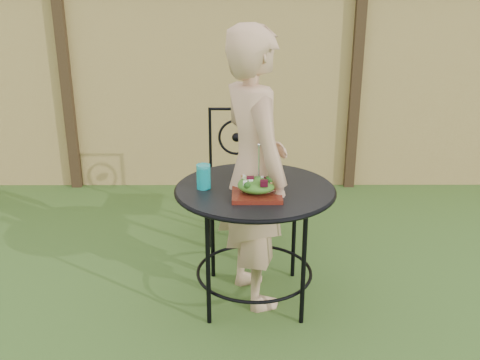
{
  "coord_description": "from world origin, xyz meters",
  "views": [
    {
      "loc": [
        0.24,
        -2.66,
        1.8
      ],
      "look_at": [
        0.25,
        0.24,
        0.75
      ],
      "focal_mm": 40.0,
      "sensor_mm": 36.0,
      "label": 1
    }
  ],
  "objects_px": {
    "diner": "(254,170)",
    "salad_plate": "(257,194)",
    "patio_table": "(255,210)",
    "patio_chair": "(236,171)"
  },
  "relations": [
    {
      "from": "diner",
      "to": "salad_plate",
      "type": "distance_m",
      "value": 0.19
    },
    {
      "from": "patio_table",
      "to": "diner",
      "type": "xyz_separation_m",
      "value": [
        -0.0,
        0.04,
        0.23
      ]
    },
    {
      "from": "diner",
      "to": "salad_plate",
      "type": "bearing_deg",
      "value": 161.38
    },
    {
      "from": "patio_chair",
      "to": "salad_plate",
      "type": "xyz_separation_m",
      "value": [
        0.12,
        -1.07,
        0.23
      ]
    },
    {
      "from": "patio_table",
      "to": "salad_plate",
      "type": "relative_size",
      "value": 3.42
    },
    {
      "from": "patio_chair",
      "to": "diner",
      "type": "bearing_deg",
      "value": -83.24
    },
    {
      "from": "patio_chair",
      "to": "diner",
      "type": "height_order",
      "value": "diner"
    },
    {
      "from": "patio_table",
      "to": "salad_plate",
      "type": "height_order",
      "value": "salad_plate"
    },
    {
      "from": "patio_table",
      "to": "patio_chair",
      "type": "distance_m",
      "value": 0.95
    },
    {
      "from": "patio_table",
      "to": "salad_plate",
      "type": "distance_m",
      "value": 0.2
    }
  ]
}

